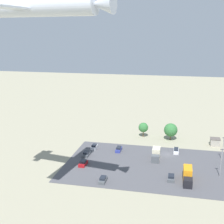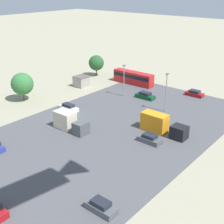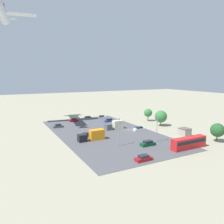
% 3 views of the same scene
% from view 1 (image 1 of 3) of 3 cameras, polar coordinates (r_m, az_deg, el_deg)
% --- Properties ---
extents(ground_plane, '(400.00, 400.00, 0.00)m').
position_cam_1_polar(ground_plane, '(109.36, 9.99, -7.67)').
color(ground_plane, gray).
extents(parking_lot_surface, '(62.74, 34.28, 0.08)m').
position_cam_1_polar(parking_lot_surface, '(99.62, 9.73, -9.91)').
color(parking_lot_surface, '#4C4C51').
rests_on(parking_lot_surface, ground).
extents(shed_building, '(3.58, 3.46, 2.79)m').
position_cam_1_polar(shed_building, '(121.47, 18.32, -5.22)').
color(shed_building, '#9E998E').
rests_on(shed_building, ground).
extents(parked_car_1, '(1.71, 4.10, 1.49)m').
position_cam_1_polar(parked_car_1, '(112.86, -3.27, -6.37)').
color(parked_car_1, silver).
rests_on(parked_car_1, ground).
extents(parked_car_2, '(1.80, 4.13, 1.50)m').
position_cam_1_polar(parked_car_2, '(89.13, -1.67, -12.27)').
color(parked_car_2, '#4C5156').
rests_on(parked_car_2, ground).
extents(parked_car_3, '(1.73, 4.54, 1.57)m').
position_cam_1_polar(parked_car_3, '(110.40, 1.24, -6.82)').
color(parked_car_3, navy).
rests_on(parked_car_3, ground).
extents(parked_car_5, '(2.00, 4.22, 1.59)m').
position_cam_1_polar(parked_car_5, '(99.64, -5.30, -9.30)').
color(parked_car_5, maroon).
rests_on(parked_car_5, ground).
extents(parked_car_6, '(1.93, 4.41, 1.58)m').
position_cam_1_polar(parked_car_6, '(106.56, -4.71, -7.67)').
color(parked_car_6, '#4C5156').
rests_on(parked_car_6, ground).
extents(parked_car_7, '(1.71, 4.78, 1.45)m').
position_cam_1_polar(parked_car_7, '(111.57, 11.64, -6.92)').
color(parked_car_7, silver).
rests_on(parked_car_7, ground).
extents(parked_car_8, '(2.00, 4.16, 1.50)m').
position_cam_1_polar(parked_car_8, '(91.70, 10.76, -11.73)').
color(parked_car_8, '#4C5156').
rests_on(parked_car_8, ground).
extents(parked_truck_0, '(2.41, 8.96, 3.38)m').
position_cam_1_polar(parked_truck_0, '(91.83, 13.67, -11.22)').
color(parked_truck_0, black).
rests_on(parked_truck_0, ground).
extents(parked_truck_1, '(2.54, 7.30, 3.35)m').
position_cam_1_polar(parked_truck_1, '(104.67, 8.05, -7.67)').
color(parked_truck_1, '#4C5156').
rests_on(parked_truck_1, ground).
extents(tree_near_shed, '(3.83, 3.83, 5.84)m').
position_cam_1_polar(tree_near_shed, '(124.57, 5.75, -2.83)').
color(tree_near_shed, brown).
rests_on(tree_near_shed, ground).
extents(tree_apron_mid, '(5.18, 5.18, 6.64)m').
position_cam_1_polar(tree_apron_mid, '(122.52, 10.69, -3.25)').
color(tree_apron_mid, brown).
rests_on(tree_apron_mid, ground).
extents(light_pole_lot_centre, '(0.90, 0.28, 8.43)m').
position_cam_1_polar(light_pole_lot_centre, '(95.68, 19.32, -8.54)').
color(light_pole_lot_centre, gray).
rests_on(light_pole_lot_centre, ground).
extents(light_pole_lot_edge, '(0.90, 0.28, 7.72)m').
position_cam_1_polar(light_pole_lot_edge, '(107.96, 19.65, -6.14)').
color(light_pole_lot_edge, gray).
rests_on(light_pole_lot_edge, ground).
extents(airplane, '(32.92, 26.57, 8.52)m').
position_cam_1_polar(airplane, '(65.79, -13.94, 18.29)').
color(airplane, silver).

